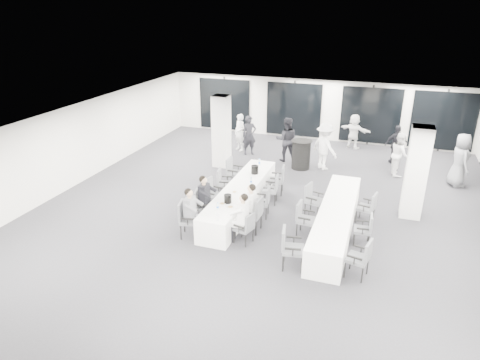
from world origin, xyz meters
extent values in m
cube|color=#27272C|center=(0.00, 0.00, -0.01)|extent=(14.00, 16.00, 0.02)
cube|color=white|center=(0.00, 0.00, 2.81)|extent=(14.00, 16.00, 0.02)
cube|color=silver|center=(-7.01, 0.00, 1.40)|extent=(0.02, 16.00, 2.80)
cube|color=silver|center=(0.00, 8.01, 1.40)|extent=(14.00, 0.02, 2.80)
cube|color=black|center=(0.00, 7.94, 1.35)|extent=(13.60, 0.06, 2.50)
cube|color=silver|center=(-2.80, 3.20, 1.40)|extent=(0.60, 0.60, 2.80)
cube|color=silver|center=(4.20, 1.00, 1.40)|extent=(0.60, 0.60, 2.80)
cube|color=white|center=(-0.83, -0.24, 0.38)|extent=(0.90, 5.00, 0.75)
cube|color=white|center=(2.18, -0.78, 0.38)|extent=(0.90, 5.00, 0.75)
cylinder|color=black|center=(0.23, 3.91, 0.56)|extent=(0.71, 0.71, 1.12)
cylinder|color=black|center=(0.23, 3.91, 1.12)|extent=(0.81, 0.81, 0.02)
cube|color=#4A4D51|center=(-1.58, -2.33, 0.49)|extent=(0.60, 0.62, 0.09)
cube|color=#4A4D51|center=(-1.81, -2.38, 0.78)|extent=(0.17, 0.50, 0.50)
cylinder|color=black|center=(-1.84, -2.17, 0.22)|extent=(0.04, 0.04, 0.44)
cylinder|color=black|center=(-1.74, -2.59, 0.22)|extent=(0.04, 0.04, 0.44)
cylinder|color=black|center=(-1.41, -2.07, 0.22)|extent=(0.04, 0.04, 0.44)
cylinder|color=black|center=(-1.32, -2.49, 0.22)|extent=(0.04, 0.04, 0.44)
cube|color=black|center=(-1.64, -2.06, 0.67)|extent=(0.37, 0.12, 0.04)
cube|color=black|center=(-1.52, -2.59, 0.67)|extent=(0.37, 0.12, 0.04)
cube|color=#4A4D51|center=(-1.58, -1.37, 0.46)|extent=(0.56, 0.58, 0.08)
cube|color=#4A4D51|center=(-1.79, -1.42, 0.73)|extent=(0.16, 0.47, 0.47)
cylinder|color=black|center=(-1.82, -1.22, 0.21)|extent=(0.04, 0.04, 0.41)
cylinder|color=black|center=(-1.73, -1.61, 0.21)|extent=(0.04, 0.04, 0.41)
cylinder|color=black|center=(-1.42, -1.13, 0.21)|extent=(0.04, 0.04, 0.41)
cylinder|color=black|center=(-1.34, -1.52, 0.21)|extent=(0.04, 0.04, 0.41)
cube|color=black|center=(-1.63, -1.12, 0.63)|extent=(0.34, 0.11, 0.04)
cube|color=black|center=(-1.52, -1.62, 0.63)|extent=(0.34, 0.11, 0.04)
cube|color=#4A4D51|center=(-1.58, -0.57, 0.47)|extent=(0.58, 0.59, 0.08)
cube|color=#4A4D51|center=(-1.80, -0.53, 0.76)|extent=(0.16, 0.49, 0.49)
cylinder|color=black|center=(-1.74, -0.32, 0.22)|extent=(0.04, 0.04, 0.43)
cylinder|color=black|center=(-1.82, -0.74, 0.22)|extent=(0.04, 0.04, 0.43)
cylinder|color=black|center=(-1.33, -0.41, 0.22)|extent=(0.04, 0.04, 0.43)
cylinder|color=black|center=(-1.41, -0.82, 0.22)|extent=(0.04, 0.04, 0.43)
cube|color=black|center=(-1.52, -0.31, 0.65)|extent=(0.36, 0.11, 0.04)
cube|color=black|center=(-1.63, -0.83, 0.65)|extent=(0.36, 0.11, 0.04)
cube|color=#4A4D51|center=(-1.58, 0.43, 0.46)|extent=(0.55, 0.56, 0.08)
cube|color=#4A4D51|center=(-1.80, 0.39, 0.73)|extent=(0.14, 0.47, 0.47)
cylinder|color=black|center=(-1.81, 0.59, 0.21)|extent=(0.04, 0.04, 0.42)
cylinder|color=black|center=(-1.74, 0.19, 0.21)|extent=(0.04, 0.04, 0.42)
cylinder|color=black|center=(-1.41, 0.66, 0.21)|extent=(0.04, 0.04, 0.42)
cylinder|color=black|center=(-1.34, 0.26, 0.21)|extent=(0.04, 0.04, 0.42)
cube|color=black|center=(-1.62, 0.68, 0.63)|extent=(0.35, 0.10, 0.04)
cube|color=black|center=(-1.53, 0.18, 0.63)|extent=(0.35, 0.10, 0.04)
cube|color=#4A4D51|center=(-1.58, 1.39, 0.48)|extent=(0.51, 0.53, 0.09)
cube|color=#4A4D51|center=(-1.81, 1.40, 0.78)|extent=(0.08, 0.50, 0.50)
cylinder|color=black|center=(-1.79, 1.61, 0.22)|extent=(0.04, 0.04, 0.44)
cylinder|color=black|center=(-1.80, 1.18, 0.22)|extent=(0.04, 0.04, 0.44)
cylinder|color=black|center=(-1.35, 1.60, 0.22)|extent=(0.04, 0.04, 0.44)
cylinder|color=black|center=(-1.37, 1.17, 0.22)|extent=(0.04, 0.04, 0.44)
cube|color=black|center=(-1.57, 1.66, 0.67)|extent=(0.37, 0.06, 0.04)
cube|color=black|center=(-1.59, 1.12, 0.67)|extent=(0.37, 0.06, 0.04)
cube|color=#4A4D51|center=(-0.08, -2.16, 0.42)|extent=(0.53, 0.55, 0.07)
cube|color=#4A4D51|center=(0.12, -2.21, 0.67)|extent=(0.17, 0.43, 0.43)
cylinder|color=black|center=(0.06, -2.39, 0.19)|extent=(0.03, 0.03, 0.38)
cylinder|color=black|center=(0.15, -2.03, 0.19)|extent=(0.03, 0.03, 0.38)
cylinder|color=black|center=(-0.31, -2.29, 0.19)|extent=(0.03, 0.03, 0.38)
cylinder|color=black|center=(-0.21, -1.93, 0.19)|extent=(0.03, 0.03, 0.38)
cube|color=black|center=(-0.14, -2.39, 0.58)|extent=(0.32, 0.12, 0.04)
cube|color=black|center=(-0.02, -1.93, 0.58)|extent=(0.32, 0.12, 0.04)
cube|color=#4A4D51|center=(-0.08, -1.48, 0.49)|extent=(0.52, 0.55, 0.09)
cube|color=#4A4D51|center=(0.16, -1.49, 0.78)|extent=(0.09, 0.50, 0.50)
cylinder|color=black|center=(0.13, -1.71, 0.22)|extent=(0.04, 0.04, 0.45)
cylinder|color=black|center=(0.15, -1.27, 0.22)|extent=(0.04, 0.04, 0.45)
cylinder|color=black|center=(-0.30, -1.69, 0.22)|extent=(0.04, 0.04, 0.45)
cylinder|color=black|center=(-0.28, -1.25, 0.22)|extent=(0.04, 0.04, 0.45)
cube|color=black|center=(-0.09, -1.75, 0.68)|extent=(0.37, 0.06, 0.04)
cube|color=black|center=(-0.06, -1.21, 0.68)|extent=(0.37, 0.06, 0.04)
cube|color=#4A4D51|center=(-0.08, -0.54, 0.45)|extent=(0.51, 0.53, 0.08)
cube|color=#4A4D51|center=(0.14, -0.51, 0.72)|extent=(0.11, 0.46, 0.46)
cylinder|color=black|center=(0.14, -0.71, 0.20)|extent=(0.04, 0.04, 0.41)
cylinder|color=black|center=(0.10, -0.31, 0.20)|extent=(0.04, 0.04, 0.41)
cylinder|color=black|center=(-0.25, -0.76, 0.20)|extent=(0.04, 0.04, 0.41)
cylinder|color=black|center=(-0.30, -0.36, 0.20)|extent=(0.04, 0.04, 0.41)
cube|color=black|center=(-0.05, -0.78, 0.62)|extent=(0.34, 0.08, 0.04)
cube|color=black|center=(-0.11, -0.29, 0.62)|extent=(0.34, 0.08, 0.04)
cube|color=#4A4D51|center=(-0.08, 0.46, 0.45)|extent=(0.52, 0.54, 0.08)
cube|color=#4A4D51|center=(0.14, 0.49, 0.72)|extent=(0.12, 0.47, 0.46)
cylinder|color=black|center=(0.15, 0.29, 0.21)|extent=(0.04, 0.04, 0.41)
cylinder|color=black|center=(0.10, 0.69, 0.21)|extent=(0.04, 0.04, 0.41)
cylinder|color=black|center=(-0.25, 0.24, 0.21)|extent=(0.04, 0.04, 0.41)
cylinder|color=black|center=(-0.30, 0.63, 0.21)|extent=(0.04, 0.04, 0.41)
cube|color=black|center=(-0.04, 0.21, 0.62)|extent=(0.34, 0.08, 0.04)
cube|color=black|center=(-0.11, 0.71, 0.62)|extent=(0.34, 0.08, 0.04)
cube|color=#4A4D51|center=(-0.08, 1.26, 0.47)|extent=(0.55, 0.57, 0.08)
cube|color=#4A4D51|center=(0.15, 1.29, 0.74)|extent=(0.14, 0.48, 0.48)
cylinder|color=black|center=(0.16, 1.09, 0.21)|extent=(0.04, 0.04, 0.42)
cylinder|color=black|center=(0.09, 1.50, 0.21)|extent=(0.04, 0.04, 0.42)
cylinder|color=black|center=(-0.25, 1.02, 0.21)|extent=(0.04, 0.04, 0.42)
cylinder|color=black|center=(-0.31, 1.43, 0.21)|extent=(0.04, 0.04, 0.42)
cube|color=black|center=(-0.04, 1.00, 0.64)|extent=(0.35, 0.10, 0.04)
cube|color=black|center=(-0.12, 1.51, 0.64)|extent=(0.35, 0.10, 0.04)
cube|color=#4A4D51|center=(1.43, -2.90, 0.49)|extent=(0.59, 0.61, 0.09)
cube|color=#4A4D51|center=(1.20, -2.94, 0.79)|extent=(0.15, 0.51, 0.51)
cylinder|color=black|center=(1.18, -2.72, 0.23)|extent=(0.04, 0.04, 0.45)
cylinder|color=black|center=(1.26, -3.15, 0.23)|extent=(0.04, 0.04, 0.45)
cylinder|color=black|center=(1.61, -2.64, 0.23)|extent=(0.04, 0.04, 0.45)
cylinder|color=black|center=(1.69, -3.07, 0.23)|extent=(0.04, 0.04, 0.45)
cube|color=black|center=(1.39, -2.62, 0.68)|extent=(0.38, 0.11, 0.04)
cube|color=black|center=(1.48, -3.17, 0.68)|extent=(0.38, 0.11, 0.04)
cube|color=#4A4D51|center=(1.43, -1.22, 0.46)|extent=(0.50, 0.52, 0.08)
cube|color=#4A4D51|center=(1.21, -1.21, 0.73)|extent=(0.09, 0.47, 0.47)
cylinder|color=black|center=(1.25, -1.00, 0.21)|extent=(0.04, 0.04, 0.42)
cylinder|color=black|center=(1.22, -1.41, 0.21)|extent=(0.04, 0.04, 0.42)
cylinder|color=black|center=(1.65, -1.03, 0.21)|extent=(0.04, 0.04, 0.42)
cylinder|color=black|center=(1.62, -1.44, 0.21)|extent=(0.04, 0.04, 0.42)
cube|color=black|center=(1.45, -0.97, 0.63)|extent=(0.35, 0.07, 0.04)
cube|color=black|center=(1.42, -1.48, 0.63)|extent=(0.35, 0.07, 0.04)
cube|color=#4A4D51|center=(1.43, 0.09, 0.46)|extent=(0.58, 0.60, 0.08)
cube|color=#4A4D51|center=(1.22, 0.15, 0.74)|extent=(0.18, 0.47, 0.47)
cylinder|color=black|center=(1.29, 0.34, 0.21)|extent=(0.04, 0.04, 0.42)
cylinder|color=black|center=(1.18, -0.06, 0.21)|extent=(0.04, 0.04, 0.42)
cylinder|color=black|center=(1.69, 0.24, 0.21)|extent=(0.04, 0.04, 0.42)
cylinder|color=black|center=(1.58, -0.16, 0.21)|extent=(0.04, 0.04, 0.42)
cube|color=black|center=(1.50, 0.34, 0.64)|extent=(0.35, 0.13, 0.04)
cube|color=black|center=(1.37, -0.16, 0.64)|extent=(0.35, 0.13, 0.04)
cube|color=#4A4D51|center=(2.93, -2.75, 0.47)|extent=(0.58, 0.59, 0.08)
cube|color=#4A4D51|center=(3.16, -2.80, 0.75)|extent=(0.17, 0.48, 0.48)
cylinder|color=black|center=(3.09, -3.00, 0.21)|extent=(0.04, 0.04, 0.43)
cylinder|color=black|center=(3.18, -2.60, 0.21)|extent=(0.04, 0.04, 0.43)
cylinder|color=black|center=(2.69, -2.91, 0.21)|extent=(0.04, 0.04, 0.43)
cylinder|color=black|center=(2.78, -2.51, 0.21)|extent=(0.04, 0.04, 0.43)
cube|color=black|center=(2.88, -3.01, 0.64)|extent=(0.35, 0.12, 0.04)
cube|color=black|center=(2.99, -2.50, 0.64)|extent=(0.35, 0.12, 0.04)
cube|color=#4A4D51|center=(2.93, -1.20, 0.41)|extent=(0.46, 0.47, 0.07)
cube|color=#4A4D51|center=(3.14, -1.19, 0.66)|extent=(0.09, 0.43, 0.42)
cylinder|color=black|center=(3.13, -1.37, 0.19)|extent=(0.03, 0.03, 0.38)
cylinder|color=black|center=(3.10, -1.00, 0.19)|extent=(0.03, 0.03, 0.38)
cylinder|color=black|center=(2.76, -1.40, 0.19)|extent=(0.03, 0.03, 0.38)
cylinder|color=black|center=(2.74, -1.03, 0.19)|extent=(0.03, 0.03, 0.38)
cube|color=black|center=(2.95, -1.43, 0.57)|extent=(0.32, 0.06, 0.04)
cube|color=black|center=(2.92, -0.97, 0.57)|extent=(0.32, 0.06, 0.04)
cube|color=#4A4D51|center=(2.93, 0.13, 0.45)|extent=(0.55, 0.56, 0.08)
cube|color=#4A4D51|center=(3.15, 0.08, 0.71)|extent=(0.16, 0.46, 0.46)
cylinder|color=black|center=(3.09, -0.11, 0.20)|extent=(0.04, 0.04, 0.41)
cylinder|color=black|center=(3.17, 0.28, 0.20)|extent=(0.04, 0.04, 0.41)
cylinder|color=black|center=(2.70, -0.02, 0.20)|extent=(0.04, 0.04, 0.41)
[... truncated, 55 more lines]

